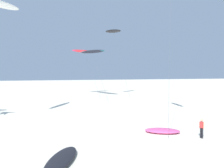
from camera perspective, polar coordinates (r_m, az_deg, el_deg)
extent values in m
ellipsoid|color=white|center=(34.11, -22.39, 15.21)|extent=(4.34, 7.56, 1.25)
ellipsoid|color=#19B2B7|center=(34.11, -22.39, 15.26)|extent=(3.86, 7.42, 0.80)
ellipsoid|color=black|center=(60.21, 0.30, 10.99)|extent=(5.12, 4.68, 1.43)
ellipsoid|color=orange|center=(60.21, 0.30, 11.02)|extent=(4.60, 3.97, 0.97)
cylinder|color=#4C4C51|center=(57.38, 2.00, 4.23)|extent=(2.13, 5.30, 14.13)
ellipsoid|color=black|center=(58.29, -4.14, 6.79)|extent=(4.80, 8.43, 1.20)
ellipsoid|color=#19B2B7|center=(58.30, -4.14, 6.81)|extent=(4.00, 8.22, 0.63)
cylinder|color=#4C4C51|center=(53.45, -2.58, 1.90)|extent=(1.13, 9.87, 9.64)
cylinder|color=#4C4C51|center=(27.09, 11.94, 6.18)|extent=(3.34, 6.53, 14.80)
ellipsoid|color=red|center=(63.67, -5.86, 6.81)|extent=(6.48, 4.05, 1.13)
ellipsoid|color=purple|center=(63.67, -5.86, 6.83)|extent=(6.20, 3.20, 0.59)
cylinder|color=#4C4C51|center=(59.90, -4.22, 2.20)|extent=(2.24, 7.75, 10.02)
ellipsoid|color=black|center=(18.16, -10.55, -15.22)|extent=(3.24, 5.70, 0.41)
ellipsoid|color=purple|center=(18.15, -10.55, -15.16)|extent=(2.01, 2.76, 0.25)
ellipsoid|color=#EA5193|center=(26.07, 10.48, -9.58)|extent=(3.68, 3.03, 0.41)
ellipsoid|color=orange|center=(26.07, 10.48, -9.53)|extent=(1.97, 2.01, 0.25)
cylinder|color=black|center=(24.86, 18.37, -9.74)|extent=(0.14, 0.14, 0.90)
cylinder|color=black|center=(24.95, 18.06, -9.68)|extent=(0.14, 0.14, 0.90)
cube|color=red|center=(24.76, 18.25, -8.10)|extent=(0.29, 0.35, 0.53)
cylinder|color=tan|center=(24.65, 18.64, -8.25)|extent=(0.09, 0.09, 0.56)
cylinder|color=tan|center=(24.89, 17.85, -8.13)|extent=(0.09, 0.09, 0.56)
sphere|color=tan|center=(24.69, 18.26, -7.19)|extent=(0.21, 0.21, 0.21)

